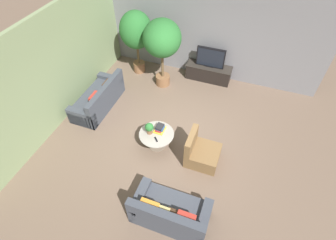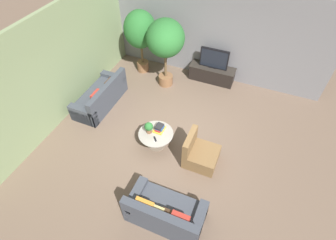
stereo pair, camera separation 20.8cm
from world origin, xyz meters
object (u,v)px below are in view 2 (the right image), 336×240
at_px(couch_by_wall, 101,97).
at_px(armchair_wicker, 200,154).
at_px(coffee_table, 156,137).
at_px(potted_palm_tall, 140,31).
at_px(potted_plant_tabletop, 149,127).
at_px(media_console, 212,74).
at_px(couch_near_entry, 165,213).
at_px(potted_palm_corner, 165,40).
at_px(television, 214,59).

distance_m(couch_by_wall, armchair_wicker, 3.54).
relative_size(coffee_table, potted_palm_tall, 0.42).
bearing_deg(potted_plant_tabletop, media_console, 77.21).
distance_m(media_console, couch_near_entry, 5.09).
bearing_deg(potted_palm_tall, couch_near_entry, -58.62).
relative_size(couch_by_wall, couch_near_entry, 1.18).
bearing_deg(potted_palm_tall, potted_plant_tabletop, -60.47).
relative_size(armchair_wicker, potted_palm_tall, 0.40).
bearing_deg(potted_palm_corner, potted_plant_tabletop, -76.38).
height_order(coffee_table, potted_palm_tall, potted_palm_tall).
height_order(media_console, television, television).
relative_size(television, couch_near_entry, 0.58).
bearing_deg(media_console, potted_palm_corner, -150.35).
bearing_deg(television, potted_palm_tall, -170.95).
height_order(media_console, potted_palm_tall, potted_palm_tall).
relative_size(television, armchair_wicker, 1.08).
relative_size(couch_near_entry, potted_plant_tabletop, 4.98).
bearing_deg(potted_plant_tabletop, armchair_wicker, -1.51).
bearing_deg(coffee_table, potted_plant_tabletop, -171.95).
relative_size(media_console, potted_palm_tall, 0.69).
bearing_deg(media_console, couch_near_entry, -84.89).
distance_m(couch_near_entry, armchair_wicker, 1.74).
bearing_deg(potted_palm_corner, media_console, 29.65).
xyz_separation_m(coffee_table, potted_palm_corner, (-0.79, 2.51, 1.30)).
bearing_deg(armchair_wicker, potted_palm_tall, 45.90).
distance_m(coffee_table, couch_by_wall, 2.35).
relative_size(media_console, couch_near_entry, 0.94).
height_order(media_console, couch_near_entry, couch_near_entry).
distance_m(armchair_wicker, potted_plant_tabletop, 1.44).
bearing_deg(potted_palm_corner, couch_near_entry, -67.08).
relative_size(coffee_table, potted_plant_tabletop, 2.82).
height_order(coffee_table, couch_by_wall, couch_by_wall).
bearing_deg(television, armchair_wicker, -79.04).
bearing_deg(potted_palm_tall, couch_by_wall, -100.12).
relative_size(couch_by_wall, potted_plant_tabletop, 5.87).
relative_size(media_console, television, 1.62).
distance_m(television, armchair_wicker, 3.45).
bearing_deg(media_console, potted_palm_tall, -170.91).
height_order(couch_by_wall, armchair_wicker, armchair_wicker).
bearing_deg(couch_by_wall, media_console, 131.70).
height_order(television, couch_near_entry, television).
xyz_separation_m(couch_near_entry, potted_palm_tall, (-2.86, 4.69, 1.21)).
bearing_deg(armchair_wicker, television, 10.96).
bearing_deg(media_console, television, -90.00).
distance_m(couch_by_wall, potted_plant_tabletop, 2.22).
height_order(media_console, potted_plant_tabletop, potted_plant_tabletop).
relative_size(media_console, potted_plant_tabletop, 4.66).
xyz_separation_m(television, couch_near_entry, (0.45, -5.07, -0.56)).
bearing_deg(couch_near_entry, media_console, -84.89).
bearing_deg(potted_palm_corner, television, 29.60).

